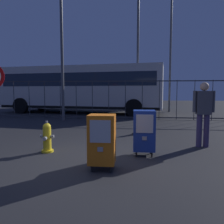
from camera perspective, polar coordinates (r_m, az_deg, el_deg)
name	(u,v)px	position (r m, az deg, el deg)	size (l,w,h in m)	color
ground_plane	(92,159)	(4.85, -5.04, -11.96)	(60.00, 60.00, 0.00)	#262628
fire_hydrant	(47,137)	(5.51, -16.33, -6.30)	(0.33, 0.31, 0.75)	yellow
newspaper_box_primary	(102,139)	(4.09, -2.60, -6.98)	(0.48, 0.42, 1.02)	black
newspaper_box_secondary	(144,130)	(5.03, 8.24, -4.70)	(0.48, 0.42, 1.02)	black
pedestrian	(204,111)	(6.16, 22.44, 0.34)	(0.55, 0.22, 1.67)	#382D51
traffic_cone	(139,126)	(7.55, 6.85, -3.68)	(0.36, 0.36, 0.53)	black
fence_barrier	(117,99)	(11.43, 1.30, 3.24)	(18.03, 0.04, 2.00)	#2D2D33
bus_near	(81,87)	(14.80, -7.96, 6.36)	(10.75, 3.97, 3.00)	beige
bus_far	(99,88)	(19.45, -3.34, 6.17)	(10.75, 4.03, 3.00)	#19519E
street_light_near_left	(171,44)	(16.22, 14.83, 16.55)	(0.32, 0.32, 8.11)	#4C4F54
street_light_near_right	(62,43)	(11.35, -12.76, 16.98)	(0.32, 0.32, 6.40)	#4C4F54
street_light_far_left	(138,43)	(13.72, 6.67, 17.07)	(0.32, 0.32, 7.33)	#4C4F54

